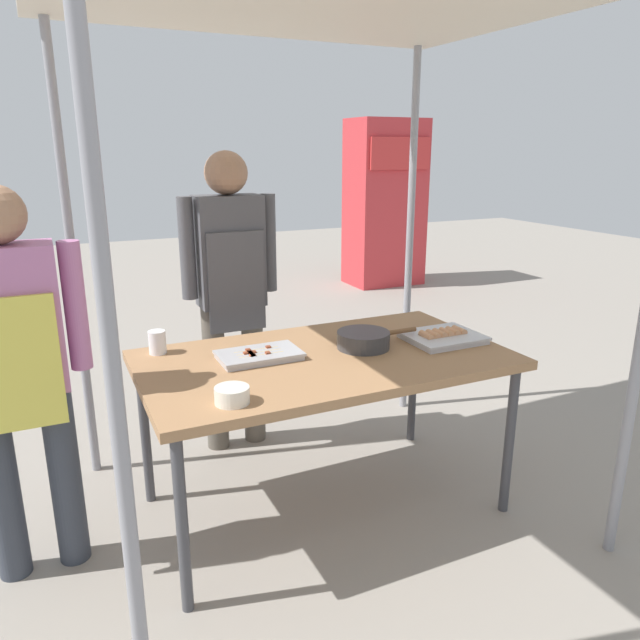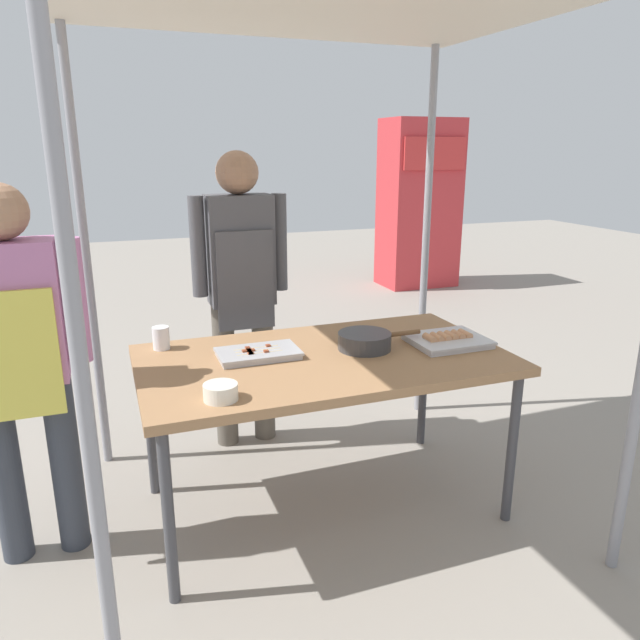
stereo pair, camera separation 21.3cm
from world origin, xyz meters
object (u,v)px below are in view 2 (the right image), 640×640
(tray_meat_skewers, at_px, (258,354))
(drink_cup_near_edge, at_px, (161,338))
(customer_nearby, at_px, (19,350))
(condiment_bowl, at_px, (221,392))
(cooking_wok, at_px, (365,340))
(neighbor_stall_left, at_px, (419,204))
(stall_table, at_px, (324,367))
(tray_grilled_sausages, at_px, (447,340))
(vendor_woman, at_px, (241,277))

(tray_meat_skewers, bearing_deg, drink_cup_near_edge, 145.90)
(tray_meat_skewers, distance_m, customer_nearby, 0.94)
(condiment_bowl, xyz_separation_m, drink_cup_near_edge, (-0.14, 0.66, 0.02))
(cooking_wok, bearing_deg, neighbor_stall_left, 57.97)
(stall_table, xyz_separation_m, condiment_bowl, (-0.52, -0.32, 0.08))
(tray_grilled_sausages, relative_size, neighbor_stall_left, 0.18)
(condiment_bowl, xyz_separation_m, neighbor_stall_left, (3.25, 4.37, 0.20))
(stall_table, bearing_deg, customer_nearby, 175.78)
(stall_table, height_order, customer_nearby, customer_nearby)
(tray_meat_skewers, relative_size, drink_cup_near_edge, 3.41)
(tray_grilled_sausages, distance_m, cooking_wok, 0.40)
(drink_cup_near_edge, distance_m, vendor_woman, 0.66)
(tray_meat_skewers, distance_m, vendor_woman, 0.73)
(drink_cup_near_edge, distance_m, customer_nearby, 0.61)
(drink_cup_near_edge, bearing_deg, stall_table, -27.28)
(drink_cup_near_edge, bearing_deg, neighbor_stall_left, 47.61)
(stall_table, distance_m, condiment_bowl, 0.61)
(cooking_wok, relative_size, drink_cup_near_edge, 3.85)
(condiment_bowl, height_order, drink_cup_near_edge, drink_cup_near_edge)
(stall_table, distance_m, tray_meat_skewers, 0.30)
(stall_table, bearing_deg, vendor_woman, 103.47)
(neighbor_stall_left, bearing_deg, condiment_bowl, -126.62)
(cooking_wok, relative_size, neighbor_stall_left, 0.21)
(stall_table, bearing_deg, neighbor_stall_left, 56.04)
(tray_grilled_sausages, xyz_separation_m, vendor_woman, (-0.78, 0.82, 0.19))
(vendor_woman, bearing_deg, tray_meat_skewers, 82.50)
(vendor_woman, distance_m, neighbor_stall_left, 4.39)
(customer_nearby, relative_size, neighbor_stall_left, 0.77)
(drink_cup_near_edge, xyz_separation_m, neighbor_stall_left, (3.39, 3.71, 0.18))
(tray_meat_skewers, height_order, cooking_wok, cooking_wok)
(stall_table, xyz_separation_m, customer_nearby, (-1.21, 0.09, 0.19))
(tray_grilled_sausages, height_order, neighbor_stall_left, neighbor_stall_left)
(tray_meat_skewers, relative_size, vendor_woman, 0.22)
(tray_meat_skewers, xyz_separation_m, cooking_wok, (0.49, -0.06, 0.02))
(customer_nearby, bearing_deg, vendor_woman, 33.92)
(condiment_bowl, relative_size, drink_cup_near_edge, 1.21)
(tray_grilled_sausages, relative_size, vendor_woman, 0.21)
(tray_grilled_sausages, xyz_separation_m, customer_nearby, (-1.80, 0.14, 0.12))
(condiment_bowl, distance_m, customer_nearby, 0.81)
(cooking_wok, distance_m, neighbor_stall_left, 4.76)
(condiment_bowl, bearing_deg, stall_table, 31.43)
(cooking_wok, height_order, condiment_bowl, cooking_wok)
(condiment_bowl, relative_size, customer_nearby, 0.08)
(condiment_bowl, bearing_deg, tray_meat_skewers, 58.79)
(tray_meat_skewers, distance_m, condiment_bowl, 0.47)
(vendor_woman, relative_size, customer_nearby, 1.07)
(drink_cup_near_edge, relative_size, vendor_woman, 0.06)
(cooking_wok, distance_m, vendor_woman, 0.87)
(cooking_wok, bearing_deg, stall_table, -173.85)
(stall_table, height_order, tray_meat_skewers, tray_meat_skewers)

